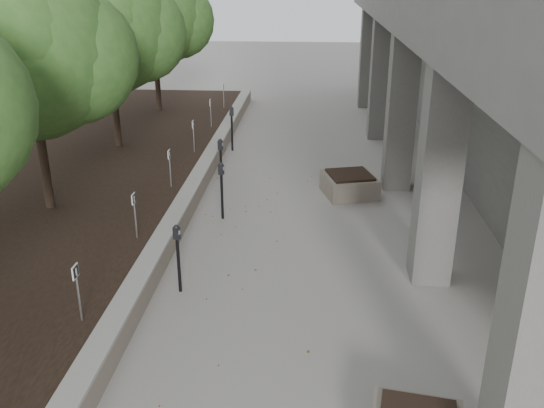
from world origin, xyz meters
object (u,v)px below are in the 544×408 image
(parking_meter_2, at_px, (178,259))
(parking_meter_3, at_px, (222,191))
(parking_meter_5, at_px, (232,129))
(planter_back, at_px, (349,184))
(crabapple_tree_3, at_px, (33,88))
(crabapple_tree_5, at_px, (154,37))
(crabapple_tree_4, at_px, (110,56))
(parking_meter_4, at_px, (221,165))

(parking_meter_2, bearing_deg, parking_meter_3, 104.76)
(parking_meter_5, bearing_deg, parking_meter_3, -105.54)
(parking_meter_3, height_order, planter_back, parking_meter_3)
(crabapple_tree_3, xyz_separation_m, parking_meter_5, (3.37, 6.05, -2.39))
(parking_meter_5, bearing_deg, parking_meter_2, -109.29)
(crabapple_tree_5, xyz_separation_m, parking_meter_3, (3.89, -9.49, -2.43))
(crabapple_tree_3, xyz_separation_m, crabapple_tree_4, (0.00, 5.00, 0.00))
(crabapple_tree_3, height_order, parking_meter_2, crabapple_tree_3)
(parking_meter_2, height_order, parking_meter_4, parking_meter_4)
(crabapple_tree_3, bearing_deg, parking_meter_3, 7.52)
(crabapple_tree_5, relative_size, planter_back, 4.35)
(crabapple_tree_5, distance_m, parking_meter_2, 13.58)
(crabapple_tree_4, bearing_deg, parking_meter_5, 17.31)
(parking_meter_2, xyz_separation_m, parking_meter_4, (-0.03, 5.25, 0.04))
(parking_meter_3, xyz_separation_m, planter_back, (3.05, 1.78, -0.40))
(crabapple_tree_4, xyz_separation_m, planter_back, (6.93, -2.71, -2.83))
(crabapple_tree_3, bearing_deg, crabapple_tree_4, 90.00)
(parking_meter_3, distance_m, parking_meter_5, 5.56)
(parking_meter_5, bearing_deg, planter_back, -67.36)
(crabapple_tree_5, bearing_deg, crabapple_tree_4, -90.00)
(crabapple_tree_3, relative_size, crabapple_tree_5, 1.00)
(crabapple_tree_3, bearing_deg, planter_back, 18.31)
(parking_meter_3, bearing_deg, crabapple_tree_5, 127.66)
(planter_back, bearing_deg, crabapple_tree_3, -161.69)
(parking_meter_3, relative_size, parking_meter_5, 0.95)
(parking_meter_2, bearing_deg, crabapple_tree_4, 134.10)
(parking_meter_2, bearing_deg, planter_back, 76.58)
(crabapple_tree_4, xyz_separation_m, parking_meter_2, (3.61, -7.86, -2.46))
(crabapple_tree_5, xyz_separation_m, parking_meter_2, (3.61, -12.86, -2.46))
(crabapple_tree_5, height_order, planter_back, crabapple_tree_5)
(parking_meter_3, distance_m, parking_meter_4, 1.91)
(parking_meter_4, height_order, parking_meter_5, parking_meter_5)
(crabapple_tree_3, xyz_separation_m, planter_back, (6.93, 2.29, -2.83))
(crabapple_tree_3, height_order, crabapple_tree_4, same)
(parking_meter_4, height_order, planter_back, parking_meter_4)
(crabapple_tree_4, relative_size, parking_meter_5, 3.74)
(parking_meter_3, relative_size, parking_meter_4, 0.98)
(parking_meter_2, distance_m, parking_meter_3, 3.38)
(crabapple_tree_3, xyz_separation_m, parking_meter_3, (3.89, 0.51, -2.43))
(crabapple_tree_3, relative_size, parking_meter_3, 3.92)
(crabapple_tree_3, height_order, crabapple_tree_5, same)
(crabapple_tree_4, height_order, parking_meter_5, crabapple_tree_4)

